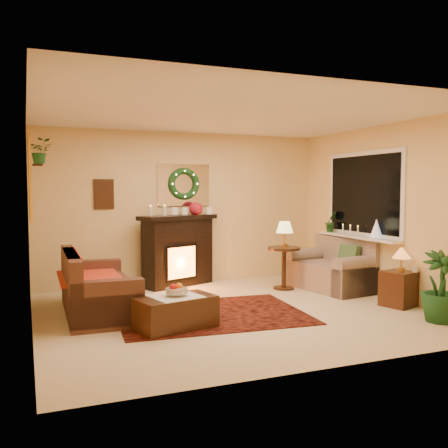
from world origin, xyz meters
name	(u,v)px	position (x,y,z in m)	size (l,w,h in m)	color
floor	(234,312)	(0.00, 0.00, 0.00)	(5.00, 5.00, 0.00)	beige
ceiling	(234,114)	(0.00, 0.00, 2.60)	(5.00, 5.00, 0.00)	white
wall_back	(183,208)	(0.00, 2.25, 1.30)	(5.00, 5.00, 0.00)	#EFD88C
wall_front	(332,226)	(0.00, -2.25, 1.30)	(5.00, 5.00, 0.00)	#EFD88C
wall_left	(29,218)	(-2.50, 0.00, 1.30)	(4.50, 4.50, 0.00)	#EFD88C
wall_right	(388,211)	(2.50, 0.00, 1.30)	(4.50, 4.50, 0.00)	#EFD88C
area_rug	(211,314)	(-0.33, -0.02, 0.01)	(2.40, 1.80, 0.01)	maroon
sofa	(98,281)	(-1.67, 0.61, 0.43)	(0.84, 1.90, 0.82)	brown
red_throw	(90,277)	(-1.76, 0.79, 0.46)	(0.80, 1.29, 0.02)	#B7070B
fireplace	(178,253)	(-0.17, 2.04, 0.55)	(1.22, 0.39, 1.12)	black
poinsettia	(196,209)	(0.15, 2.01, 1.30)	(0.23, 0.23, 0.23)	#A31629
mantel_candle_a	(150,212)	(-0.63, 2.02, 1.26)	(0.06, 0.06, 0.18)	beige
mantel_candle_b	(165,212)	(-0.40, 1.99, 1.26)	(0.06, 0.06, 0.19)	white
mantel_mirror	(184,185)	(0.00, 2.23, 1.70)	(0.92, 0.02, 0.72)	white
wreath	(184,184)	(0.00, 2.19, 1.72)	(0.55, 0.55, 0.11)	#194719
wall_art	(104,194)	(-1.35, 2.23, 1.55)	(0.32, 0.03, 0.48)	#381E11
gold_mirror	(30,179)	(-2.48, 0.30, 1.75)	(0.03, 0.84, 1.00)	gold
hanging_plant	(40,163)	(-2.34, 1.05, 1.97)	(0.33, 0.28, 0.36)	#194719
loveseat	(331,264)	(2.06, 0.81, 0.42)	(0.83, 1.43, 0.83)	gray
window_frame	(364,194)	(2.48, 0.55, 1.55)	(0.03, 1.86, 1.36)	white
window_glass	(363,194)	(2.47, 0.55, 1.55)	(0.02, 1.70, 1.22)	black
window_sill	(358,237)	(2.38, 0.55, 0.87)	(0.22, 1.86, 0.04)	white
mini_tree	(376,228)	(2.41, 0.13, 1.04)	(0.18, 0.18, 0.28)	silver
sill_plant	(331,221)	(2.37, 1.28, 1.08)	(0.26, 0.21, 0.47)	#2C6125
side_table_round	(284,269)	(1.35, 1.10, 0.32)	(0.53, 0.53, 0.69)	#493020
lamp_cream	(285,235)	(1.37, 1.13, 0.88)	(0.27, 0.27, 0.42)	#E6D37B
end_table_square	(399,287)	(2.26, -0.55, 0.27)	(0.40, 0.40, 0.49)	#472213
lamp_tiffany	(402,253)	(2.27, -0.58, 0.74)	(0.25, 0.25, 0.37)	#FFB13A
coffee_table	(176,311)	(-0.94, -0.49, 0.21)	(0.90, 0.50, 0.38)	#362211
fruit_bowl	(177,291)	(-0.93, -0.49, 0.45)	(0.26, 0.26, 0.06)	#BCB9AB
floor_palm	(441,286)	(2.17, -1.39, 0.45)	(1.47, 1.47, 2.62)	#15521B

